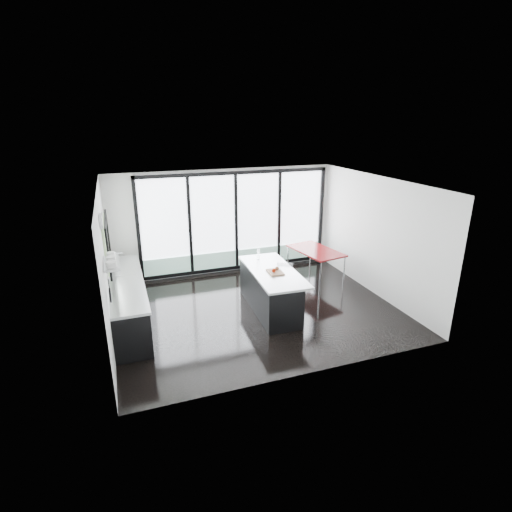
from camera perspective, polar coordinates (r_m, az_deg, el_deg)
name	(u,v)px	position (r m, az deg, el deg)	size (l,w,h in m)	color
floor	(256,309)	(8.97, 0.04, -7.63)	(6.00, 5.00, 0.00)	black
ceiling	(256,183)	(8.09, 0.05, 10.34)	(6.00, 5.00, 0.00)	white
wall_back	(235,226)	(10.79, -3.03, 4.28)	(6.00, 0.09, 2.80)	silver
wall_front	(310,297)	(6.29, 7.79, -5.88)	(6.00, 0.00, 2.80)	silver
wall_left	(106,254)	(8.19, -20.62, 0.27)	(0.26, 5.00, 2.80)	silver
wall_right	(376,236)	(9.81, 16.80, 2.72)	(0.00, 5.00, 2.80)	silver
counter_cabinets	(128,301)	(8.70, -17.79, -6.10)	(0.69, 3.24, 1.36)	black
island	(269,290)	(8.80, 1.93, -4.82)	(1.05, 2.28, 1.19)	black
bar_stool_near	(284,290)	(9.03, 4.08, -4.88)	(0.47, 0.47, 0.74)	silver
bar_stool_far	(277,280)	(9.63, 3.06, -3.40)	(0.44, 0.44, 0.69)	silver
red_table	(315,264)	(10.55, 8.41, -1.20)	(0.86, 1.51, 0.81)	maroon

